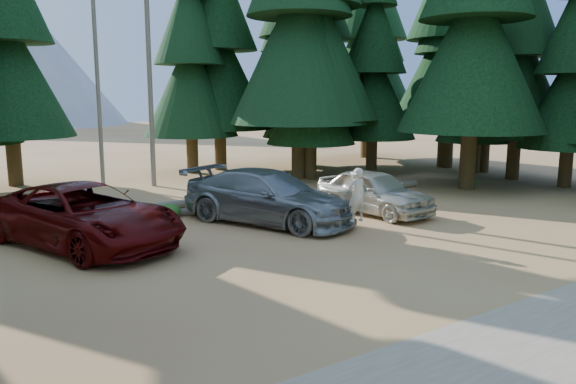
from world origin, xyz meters
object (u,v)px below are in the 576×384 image
at_px(log_left, 201,201).
at_px(log_right, 371,187).
at_px(log_mid, 157,212).
at_px(silver_minivan_center, 268,197).
at_px(silver_minivan_right, 374,192).
at_px(frisbee_player, 357,195).
at_px(red_pickup, 84,215).

distance_m(log_left, log_right, 8.07).
relative_size(log_mid, log_right, 0.62).
distance_m(silver_minivan_center, silver_minivan_right, 4.17).
bearing_deg(silver_minivan_right, log_right, 43.53).
distance_m(frisbee_player, log_left, 7.64).
bearing_deg(silver_minivan_center, log_right, -2.09).
bearing_deg(silver_minivan_center, log_mid, 106.73).
bearing_deg(frisbee_player, silver_minivan_right, -135.03).
height_order(silver_minivan_right, log_mid, silver_minivan_right).
bearing_deg(log_mid, red_pickup, -103.35).
height_order(silver_minivan_center, log_left, silver_minivan_center).
height_order(silver_minivan_right, log_right, silver_minivan_right).
distance_m(silver_minivan_center, frisbee_player, 3.45).
bearing_deg(silver_minivan_center, red_pickup, 152.55).
relative_size(red_pickup, log_mid, 2.04).
bearing_deg(frisbee_player, log_left, -70.50).
distance_m(red_pickup, frisbee_player, 8.08).
distance_m(log_mid, log_right, 10.13).
height_order(red_pickup, log_mid, red_pickup).
relative_size(silver_minivan_right, log_mid, 1.49).
relative_size(silver_minivan_center, silver_minivan_right, 1.31).
xyz_separation_m(silver_minivan_right, log_right, (3.29, 3.72, -0.65)).
bearing_deg(log_mid, silver_minivan_center, -14.33).
distance_m(silver_minivan_right, log_right, 5.01).
xyz_separation_m(silver_minivan_center, log_mid, (-2.75, 3.28, -0.78)).
xyz_separation_m(red_pickup, frisbee_player, (7.19, -3.66, 0.43)).
distance_m(red_pickup, silver_minivan_center, 6.04).
bearing_deg(log_left, log_right, -12.30).
bearing_deg(silver_minivan_center, log_left, 75.03).
distance_m(red_pickup, log_right, 13.63).
bearing_deg(red_pickup, log_right, -9.66).
bearing_deg(log_right, frisbee_player, -129.92).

